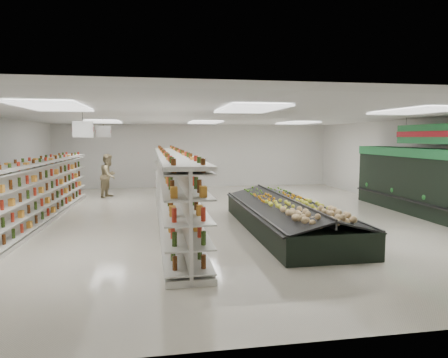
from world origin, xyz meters
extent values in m
plane|color=beige|center=(0.00, 0.00, 0.00)|extent=(16.00, 16.00, 0.00)
cube|color=white|center=(0.00, 0.00, 3.20)|extent=(14.00, 16.00, 0.02)
cube|color=silver|center=(0.00, 8.00, 1.60)|extent=(14.00, 0.02, 3.20)
cube|color=silver|center=(0.00, -8.00, 1.60)|extent=(14.00, 0.02, 3.20)
cube|color=silver|center=(7.00, 0.00, 1.60)|extent=(0.02, 16.00, 3.20)
cube|color=black|center=(6.55, -1.50, 1.10)|extent=(0.80, 8.00, 2.20)
cube|color=#1F7639|center=(6.53, -1.50, 2.05)|extent=(0.85, 8.00, 0.30)
cube|color=black|center=(6.30, -1.50, 0.55)|extent=(0.55, 7.80, 0.15)
cube|color=beige|center=(6.40, -1.50, 1.35)|extent=(0.45, 7.70, 0.03)
cube|color=beige|center=(6.40, -1.50, 1.65)|extent=(0.45, 7.70, 0.03)
cube|color=white|center=(-3.80, -2.00, 2.75)|extent=(0.50, 0.06, 0.40)
cube|color=#AB131D|center=(-3.80, -2.00, 2.75)|extent=(0.52, 0.02, 0.12)
cylinder|color=black|center=(-3.80, -2.00, 3.05)|extent=(0.01, 0.01, 0.50)
cube|color=white|center=(-3.80, 2.00, 2.75)|extent=(0.50, 0.06, 0.40)
cube|color=#AB131D|center=(-3.80, 2.00, 2.75)|extent=(0.52, 0.02, 0.12)
cylinder|color=black|center=(-3.80, 2.00, 3.05)|extent=(0.01, 0.01, 0.50)
cube|color=#1F7639|center=(6.25, -1.50, 2.65)|extent=(0.10, 3.20, 0.60)
cube|color=#AB131D|center=(6.19, -1.50, 2.65)|extent=(0.03, 3.20, 0.18)
cylinder|color=black|center=(6.25, -0.30, 3.05)|extent=(0.01, 0.01, 0.50)
cube|color=silver|center=(-5.53, -0.34, 0.05)|extent=(1.13, 10.68, 0.11)
cube|color=silver|center=(-5.53, -0.34, 0.89)|extent=(0.38, 10.65, 1.78)
cube|color=silver|center=(-5.53, -0.34, 1.81)|extent=(1.13, 10.68, 0.07)
cube|color=beige|center=(-5.73, -0.33, 0.16)|extent=(0.72, 10.57, 0.03)
cube|color=beige|center=(-5.73, -0.33, 0.55)|extent=(0.72, 10.57, 0.03)
cube|color=beige|center=(-5.73, -0.33, 0.94)|extent=(0.72, 10.57, 0.03)
cube|color=beige|center=(-5.73, -0.33, 1.33)|extent=(0.72, 10.57, 0.03)
cube|color=beige|center=(-5.73, -0.33, 1.71)|extent=(0.72, 10.57, 0.03)
cube|color=beige|center=(-5.32, -0.34, 0.16)|extent=(0.72, 10.57, 0.03)
cube|color=beige|center=(-5.32, -0.34, 0.55)|extent=(0.72, 10.57, 0.03)
cube|color=beige|center=(-5.32, -0.34, 0.94)|extent=(0.72, 10.57, 0.03)
cube|color=beige|center=(-5.32, -0.34, 1.33)|extent=(0.72, 10.57, 0.03)
cube|color=beige|center=(-5.32, -0.34, 1.71)|extent=(0.72, 10.57, 0.03)
cube|color=silver|center=(-1.53, 0.02, 0.06)|extent=(1.05, 11.94, 0.12)
cube|color=silver|center=(-1.53, 0.02, 0.99)|extent=(0.21, 11.93, 1.99)
cube|color=silver|center=(-1.53, 0.02, 2.03)|extent=(1.05, 11.94, 0.08)
cube|color=beige|center=(-1.75, 0.02, 0.18)|extent=(0.59, 11.83, 0.03)
cube|color=beige|center=(-1.75, 0.02, 0.61)|extent=(0.59, 11.83, 0.03)
cube|color=beige|center=(-1.75, 0.02, 1.05)|extent=(0.59, 11.83, 0.03)
cube|color=beige|center=(-1.75, 0.02, 1.48)|extent=(0.59, 11.83, 0.03)
cube|color=beige|center=(-1.75, 0.02, 1.92)|extent=(0.59, 11.83, 0.03)
cube|color=beige|center=(-1.30, 0.03, 0.18)|extent=(0.59, 11.83, 0.03)
cube|color=beige|center=(-1.30, 0.03, 0.61)|extent=(0.59, 11.83, 0.03)
cube|color=beige|center=(-1.30, 0.03, 1.05)|extent=(0.59, 11.83, 0.03)
cube|color=beige|center=(-1.30, 0.03, 1.48)|extent=(0.59, 11.83, 0.03)
cube|color=beige|center=(-1.30, 0.03, 1.92)|extent=(0.59, 11.83, 0.03)
cube|color=black|center=(1.51, -2.14, 0.31)|extent=(2.13, 6.18, 0.62)
cube|color=#262626|center=(0.49, -2.14, 0.63)|extent=(0.07, 6.17, 0.05)
cube|color=#262626|center=(2.53, -2.14, 0.63)|extent=(0.07, 6.17, 0.05)
cube|color=black|center=(0.96, -2.14, 0.72)|extent=(1.15, 6.09, 0.32)
cube|color=black|center=(2.06, -2.14, 0.72)|extent=(1.15, 6.09, 0.32)
cube|color=#262626|center=(1.51, -2.14, 0.81)|extent=(0.06, 6.08, 0.22)
cube|color=#AB131D|center=(-0.78, 6.44, 0.10)|extent=(1.24, 0.88, 0.20)
cube|color=red|center=(-0.78, 6.44, 0.84)|extent=(1.30, 0.93, 0.10)
imported|color=silver|center=(-1.00, -0.70, 0.86)|extent=(0.73, 0.60, 1.72)
imported|color=#9A8B5E|center=(-4.01, 5.00, 0.93)|extent=(0.86, 1.05, 1.85)
camera|label=1|loc=(-2.02, -12.50, 2.56)|focal=32.00mm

